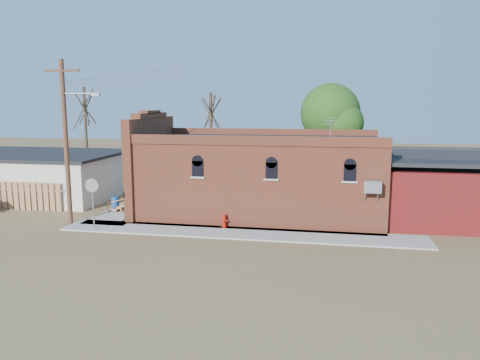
% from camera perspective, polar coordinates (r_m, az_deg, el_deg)
% --- Properties ---
extents(ground, '(120.00, 120.00, 0.00)m').
position_cam_1_polar(ground, '(23.83, -4.03, -6.97)').
color(ground, brown).
rests_on(ground, ground).
extents(sidewalk_south, '(19.00, 2.20, 0.08)m').
position_cam_1_polar(sidewalk_south, '(24.35, -0.06, -6.49)').
color(sidewalk_south, '#9E9991').
rests_on(sidewalk_south, ground).
extents(sidewalk_west, '(2.60, 10.00, 0.08)m').
position_cam_1_polar(sidewalk_west, '(31.33, -12.49, -3.12)').
color(sidewalk_west, '#9E9991').
rests_on(sidewalk_west, ground).
extents(brick_bar, '(16.40, 7.97, 6.30)m').
position_cam_1_polar(brick_bar, '(28.27, 1.93, 0.50)').
color(brick_bar, '#AC5034').
rests_on(brick_bar, ground).
extents(red_shed, '(5.40, 6.40, 4.30)m').
position_cam_1_polar(red_shed, '(28.55, 21.89, -0.23)').
color(red_shed, '#5D1710').
rests_on(red_shed, ground).
extents(wood_fence, '(5.20, 0.10, 1.80)m').
position_cam_1_polar(wood_fence, '(32.43, -24.73, -1.80)').
color(wood_fence, '#AA6E4D').
rests_on(wood_fence, ground).
extents(utility_pole, '(3.12, 0.26, 9.00)m').
position_cam_1_polar(utility_pole, '(27.24, -20.38, 4.74)').
color(utility_pole, '#523220').
rests_on(utility_pole, ground).
extents(tree_bare_near, '(2.80, 2.80, 7.65)m').
position_cam_1_polar(tree_bare_near, '(36.22, -3.59, 8.19)').
color(tree_bare_near, '#493E2A').
rests_on(tree_bare_near, ground).
extents(tree_bare_far, '(2.80, 2.80, 8.16)m').
position_cam_1_polar(tree_bare_far, '(41.19, -18.42, 8.43)').
color(tree_bare_far, '#493E2A').
rests_on(tree_bare_far, ground).
extents(tree_leafy, '(4.40, 4.40, 8.15)m').
position_cam_1_polar(tree_leafy, '(35.63, 10.94, 7.98)').
color(tree_leafy, '#493E2A').
rests_on(tree_leafy, ground).
extents(fire_hydrant, '(0.40, 0.37, 0.72)m').
position_cam_1_polar(fire_hydrant, '(25.29, -1.93, -4.97)').
color(fire_hydrant, '#A51509').
rests_on(fire_hydrant, sidewalk_south).
extents(stop_sign, '(0.74, 0.20, 2.75)m').
position_cam_1_polar(stop_sign, '(25.54, -17.56, -1.22)').
color(stop_sign, '#9A999F').
rests_on(stop_sign, sidewalk_south).
extents(trash_barrel, '(0.57, 0.57, 0.74)m').
position_cam_1_polar(trash_barrel, '(30.75, -14.96, -2.67)').
color(trash_barrel, navy).
rests_on(trash_barrel, sidewalk_west).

